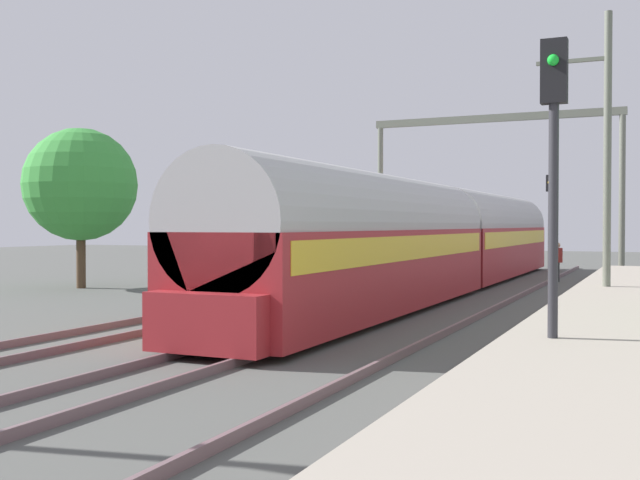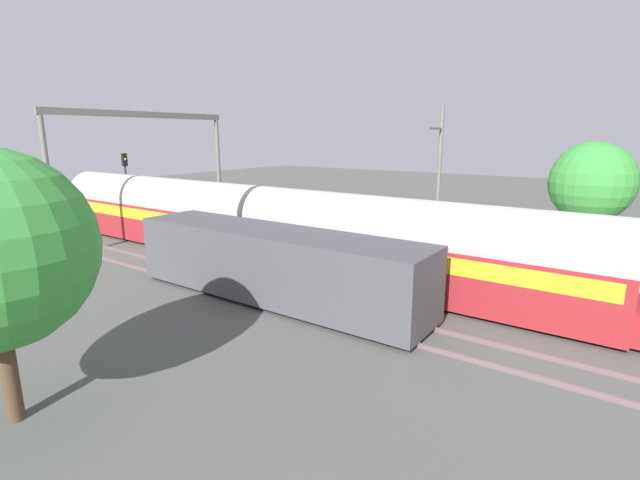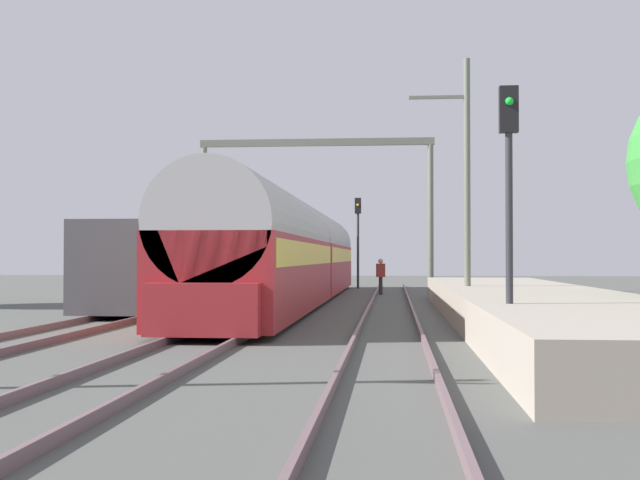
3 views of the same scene
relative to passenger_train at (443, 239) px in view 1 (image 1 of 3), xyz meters
The scene contains 12 objects.
ground 12.22m from the passenger_train, 90.00° to the right, with size 120.00×120.00×0.00m, color #50524E.
track_far_west 12.79m from the passenger_train, 107.61° to the right, with size 1.52×60.00×0.16m.
track_west 12.21m from the passenger_train, 90.00° to the right, with size 1.52×60.00×0.16m.
track_east 12.79m from the passenger_train, 72.39° to the right, with size 1.52×60.00×0.16m.
passenger_train is the anchor object (origin of this frame).
freight_car 5.73m from the passenger_train, 132.10° to the right, with size 2.80×13.00×2.70m.
person_crossing 7.52m from the passenger_train, 63.48° to the left, with size 0.44×0.32×1.73m.
railway_signal_near 18.09m from the passenger_train, 70.07° to the right, with size 0.36×0.30×5.10m.
railway_signal_far 14.86m from the passenger_train, 82.55° to the left, with size 0.36×0.30×5.20m.
catenary_gantry 9.94m from the passenger_train, 90.00° to the left, with size 12.05×0.28×7.86m.
catenary_pole_east_mid 9.61m from the passenger_train, 48.70° to the right, with size 1.90×0.20×8.00m.
tree_west_background 14.31m from the passenger_train, 161.48° to the right, with size 4.44×4.44×6.31m.
Camera 1 is at (7.57, -16.06, 2.49)m, focal length 42.96 mm.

